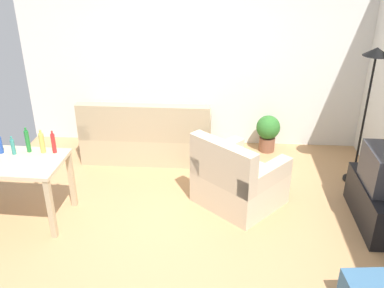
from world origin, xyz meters
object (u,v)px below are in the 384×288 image
at_px(potted_plant, 268,131).
at_px(bottle_blue, 0,145).
at_px(bottle_green, 28,141).
at_px(desk, 10,169).
at_px(bottle_squat, 42,143).
at_px(bottle_red, 54,143).
at_px(torchiere_lamp, 371,80).
at_px(bottle_tall, 13,147).
at_px(tv_stand, 378,204).
at_px(armchair, 237,181).
at_px(couch, 148,137).

distance_m(potted_plant, bottle_blue, 3.72).
distance_m(potted_plant, bottle_green, 3.44).
xyz_separation_m(desk, bottle_squat, (0.32, 0.21, 0.23)).
xyz_separation_m(desk, bottle_blue, (-0.15, 0.17, 0.21)).
bearing_deg(bottle_red, desk, -154.36).
bearing_deg(torchiere_lamp, potted_plant, 142.92).
bearing_deg(bottle_tall, torchiere_lamp, 13.56).
bearing_deg(bottle_red, bottle_blue, -175.16).
bearing_deg(tv_stand, bottle_squat, 89.84).
relative_size(torchiere_lamp, bottle_blue, 7.70).
relative_size(potted_plant, bottle_red, 2.11).
bearing_deg(bottle_green, armchair, 6.13).
bearing_deg(torchiere_lamp, bottle_squat, -166.35).
relative_size(couch, armchair, 1.50).
distance_m(couch, bottle_squat, 1.82).
bearing_deg(bottle_blue, tv_stand, 0.51).
height_order(desk, bottle_green, bottle_green).
height_order(potted_plant, armchair, armchair).
height_order(bottle_green, bottle_red, bottle_green).
bearing_deg(bottle_red, tv_stand, -0.21).
relative_size(couch, bottle_green, 6.17).
bearing_deg(desk, bottle_squat, 35.79).
xyz_separation_m(bottle_tall, bottle_red, (0.44, 0.07, 0.02)).
bearing_deg(bottle_green, bottle_blue, -170.24).
bearing_deg(bottle_squat, bottle_green, 178.57).
relative_size(bottle_tall, bottle_red, 0.82).
distance_m(armchair, bottle_red, 2.19).
height_order(couch, desk, couch).
bearing_deg(armchair, bottle_tall, 48.70).
relative_size(armchair, bottle_red, 4.55).
distance_m(couch, bottle_blue, 2.13).
distance_m(desk, bottle_red, 0.55).
relative_size(couch, torchiere_lamp, 1.02).
height_order(tv_stand, bottle_green, bottle_green).
distance_m(desk, armchair, 2.61).
relative_size(potted_plant, bottle_green, 1.91).
relative_size(tv_stand, bottle_green, 3.68).
height_order(tv_stand, bottle_blue, bottle_blue).
bearing_deg(desk, armchair, 12.54).
relative_size(torchiere_lamp, desk, 1.48).
height_order(bottle_blue, bottle_red, bottle_red).
height_order(armchair, bottle_tall, bottle_tall).
relative_size(bottle_blue, bottle_squat, 0.85).
distance_m(bottle_blue, bottle_tall, 0.16).
relative_size(tv_stand, bottle_tall, 4.99).
height_order(desk, armchair, armchair).
bearing_deg(potted_plant, bottle_squat, -147.32).
relative_size(bottle_tall, bottle_green, 0.74).
bearing_deg(couch, bottle_squat, 56.83).
relative_size(couch, potted_plant, 3.24).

